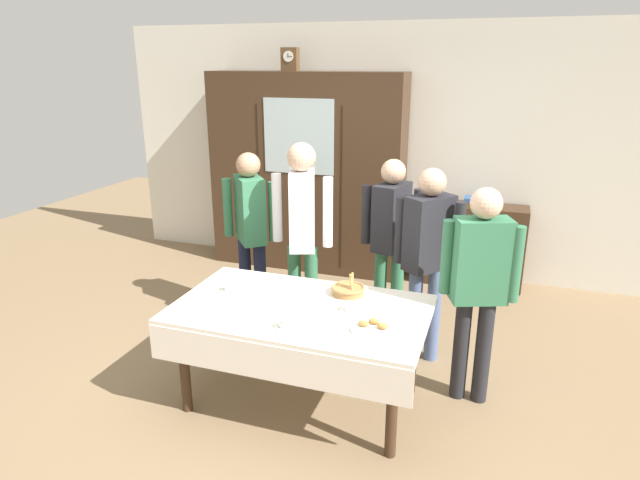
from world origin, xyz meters
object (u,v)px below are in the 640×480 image
tea_cup_far_right (230,287)px  person_by_cabinet (302,224)px  bookshelf_low (468,244)px  spoon_back_edge (257,287)px  person_behind_table_left (251,223)px  wall_cabinet (306,173)px  pastry_plate (373,327)px  person_near_right_end (479,277)px  person_beside_shelf (391,230)px  spoon_far_right (319,325)px  dining_table (299,322)px  mantel_clock (290,59)px  tea_cup_center (351,308)px  bread_basket (348,290)px  person_behind_table_right (428,248)px  tea_cup_mid_right (286,325)px  spoon_far_left (310,307)px  book_stack (472,201)px

tea_cup_far_right → person_by_cabinet: bearing=71.1°
bookshelf_low → spoon_back_edge: size_ratio=9.67×
person_behind_table_left → bookshelf_low: bearing=41.0°
wall_cabinet → bookshelf_low: wall_cabinet is taller
pastry_plate → person_near_right_end: size_ratio=0.18×
person_beside_shelf → spoon_far_right: bearing=-95.1°
dining_table → person_by_cabinet: 1.03m
dining_table → tea_cup_far_right: (-0.58, 0.12, 0.12)m
mantel_clock → tea_cup_far_right: mantel_clock is taller
pastry_plate → person_near_right_end: (0.58, 0.58, 0.19)m
tea_cup_far_right → person_beside_shelf: size_ratio=0.08×
mantel_clock → tea_cup_far_right: size_ratio=1.85×
spoon_back_edge → spoon_far_right: bearing=-34.4°
person_by_cabinet → spoon_far_right: bearing=-64.5°
tea_cup_center → person_beside_shelf: bearing=89.8°
bread_basket → person_behind_table_right: size_ratio=0.15×
bookshelf_low → person_beside_shelf: bearing=-113.8°
tea_cup_mid_right → spoon_far_right: tea_cup_mid_right is taller
tea_cup_mid_right → person_behind_table_left: person_behind_table_left is taller
spoon_far_left → person_by_cabinet: (-0.37, 0.85, 0.31)m
tea_cup_far_right → person_near_right_end: 1.74m
bread_basket → person_behind_table_left: (-1.11, 0.74, 0.18)m
pastry_plate → spoon_back_edge: size_ratio=2.35×
spoon_back_edge → person_near_right_end: size_ratio=0.08×
bookshelf_low → spoon_far_left: (-0.86, -2.59, 0.30)m
spoon_back_edge → person_by_cabinet: size_ratio=0.07×
wall_cabinet → tea_cup_far_right: 2.51m
mantel_clock → tea_cup_center: mantel_clock is taller
bookshelf_low → dining_table: bearing=-109.2°
pastry_plate → person_behind_table_right: size_ratio=0.18×
bread_basket → spoon_far_right: 0.53m
tea_cup_far_right → person_behind_table_right: size_ratio=0.08×
tea_cup_mid_right → person_by_cabinet: person_by_cabinet is taller
pastry_plate → person_behind_table_left: size_ratio=0.18×
spoon_far_left → person_behind_table_right: size_ratio=0.08×
book_stack → person_near_right_end: bearing=-84.8°
spoon_far_right → tea_cup_mid_right: bearing=-151.3°
book_stack → person_beside_shelf: bearing=-113.8°
mantel_clock → person_behind_table_left: mantel_clock is taller
dining_table → person_near_right_end: bearing=22.2°
tea_cup_center → tea_cup_far_right: same height
tea_cup_mid_right → wall_cabinet: bearing=107.8°
person_behind_table_right → spoon_back_edge: bearing=-149.6°
bookshelf_low → person_behind_table_left: size_ratio=0.73×
spoon_far_right → person_beside_shelf: person_beside_shelf is taller
dining_table → bookshelf_low: size_ratio=1.48×
dining_table → spoon_back_edge: size_ratio=14.34×
tea_cup_far_right → tea_cup_mid_right: 0.72m
book_stack → person_beside_shelf: (-0.58, -1.32, 0.01)m
person_behind_table_left → bread_basket: bearing=-33.7°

